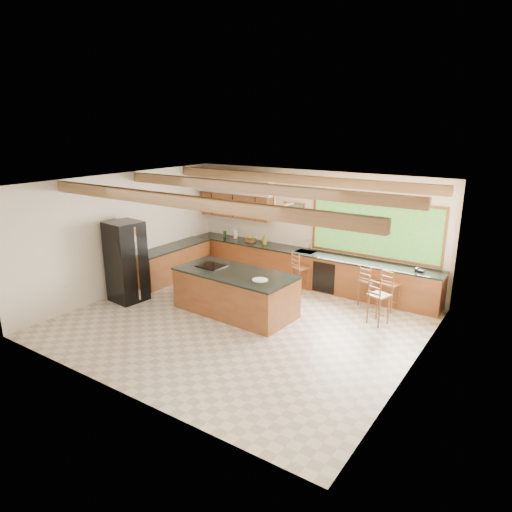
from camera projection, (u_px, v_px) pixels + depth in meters
The scene contains 9 objects.
ground at pixel (241, 322), 9.89m from camera, with size 7.20×7.20×0.00m, color beige.
room_shell at pixel (251, 216), 9.88m from camera, with size 7.27×6.54×3.02m.
counter_run at pixel (271, 266), 12.21m from camera, with size 7.12×3.10×1.23m.
island at pixel (235, 292), 10.31m from camera, with size 2.82×1.43×0.98m.
refrigerator at pixel (126, 262), 10.89m from camera, with size 0.83×0.81×1.95m.
bar_stool_a at pixel (299, 268), 11.57m from camera, with size 0.48×0.48×1.03m.
bar_stool_b at pixel (367, 282), 10.61m from camera, with size 0.42×0.42×1.01m.
bar_stool_c at pixel (390, 285), 10.32m from camera, with size 0.46×0.46×1.06m.
bar_stool_d at pixel (378, 297), 9.62m from camera, with size 0.49×0.49×1.07m.
Camera 1 is at (5.35, -7.36, 4.16)m, focal length 32.00 mm.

